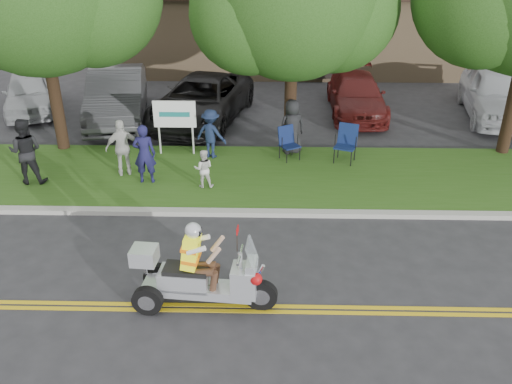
{
  "coord_description": "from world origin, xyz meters",
  "views": [
    {
      "loc": [
        -0.16,
        -8.47,
        6.51
      ],
      "look_at": [
        -0.4,
        2.0,
        1.17
      ],
      "focal_mm": 38.0,
      "sensor_mm": 36.0,
      "label": 1
    }
  ],
  "objects_px": {
    "parked_car_mid": "(201,100)",
    "parked_car_far_left": "(29,92)",
    "lawn_chair_b": "(288,141)",
    "parked_car_right": "(356,95)",
    "spectator_adult_right": "(123,148)",
    "lawn_chair_a": "(347,141)",
    "parked_car_left": "(117,96)",
    "parked_car_far_right": "(497,93)",
    "trike_scooter": "(198,277)",
    "spectator_adult_mid": "(26,151)",
    "spectator_adult_left": "(144,154)"
  },
  "relations": [
    {
      "from": "lawn_chair_b",
      "to": "spectator_adult_mid",
      "type": "height_order",
      "value": "spectator_adult_mid"
    },
    {
      "from": "spectator_adult_left",
      "to": "parked_car_left",
      "type": "height_order",
      "value": "parked_car_left"
    },
    {
      "from": "parked_car_mid",
      "to": "parked_car_far_left",
      "type": "bearing_deg",
      "value": -175.74
    },
    {
      "from": "spectator_adult_right",
      "to": "parked_car_mid",
      "type": "xyz_separation_m",
      "value": [
        1.61,
        4.7,
        -0.12
      ]
    },
    {
      "from": "parked_car_far_left",
      "to": "parked_car_far_right",
      "type": "distance_m",
      "value": 17.0
    },
    {
      "from": "parked_car_mid",
      "to": "trike_scooter",
      "type": "bearing_deg",
      "value": -71.11
    },
    {
      "from": "lawn_chair_b",
      "to": "parked_car_far_left",
      "type": "xyz_separation_m",
      "value": [
        -9.43,
        4.43,
        0.06
      ]
    },
    {
      "from": "lawn_chair_a",
      "to": "parked_car_right",
      "type": "height_order",
      "value": "parked_car_right"
    },
    {
      "from": "parked_car_far_left",
      "to": "parked_car_left",
      "type": "bearing_deg",
      "value": -33.63
    },
    {
      "from": "parked_car_far_left",
      "to": "parked_car_mid",
      "type": "distance_m",
      "value": 6.57
    },
    {
      "from": "trike_scooter",
      "to": "lawn_chair_a",
      "type": "bearing_deg",
      "value": 66.89
    },
    {
      "from": "parked_car_left",
      "to": "parked_car_mid",
      "type": "xyz_separation_m",
      "value": [
        3.0,
        -0.12,
        -0.1
      ]
    },
    {
      "from": "lawn_chair_b",
      "to": "parked_car_right",
      "type": "distance_m",
      "value": 5.23
    },
    {
      "from": "lawn_chair_a",
      "to": "parked_car_left",
      "type": "distance_m",
      "value": 8.47
    },
    {
      "from": "spectator_adult_mid",
      "to": "trike_scooter",
      "type": "bearing_deg",
      "value": 131.51
    },
    {
      "from": "spectator_adult_right",
      "to": "trike_scooter",
      "type": "bearing_deg",
      "value": 97.69
    },
    {
      "from": "spectator_adult_right",
      "to": "parked_car_left",
      "type": "xyz_separation_m",
      "value": [
        -1.39,
        4.82,
        -0.02
      ]
    },
    {
      "from": "spectator_adult_mid",
      "to": "parked_car_mid",
      "type": "relative_size",
      "value": 0.32
    },
    {
      "from": "parked_car_far_left",
      "to": "parked_car_right",
      "type": "relative_size",
      "value": 0.89
    },
    {
      "from": "parked_car_far_right",
      "to": "lawn_chair_a",
      "type": "bearing_deg",
      "value": -134.16
    },
    {
      "from": "spectator_adult_right",
      "to": "parked_car_far_right",
      "type": "distance_m",
      "value": 13.26
    },
    {
      "from": "spectator_adult_left",
      "to": "parked_car_left",
      "type": "relative_size",
      "value": 0.3
    },
    {
      "from": "parked_car_far_left",
      "to": "spectator_adult_mid",
      "type": "bearing_deg",
      "value": -88.25
    },
    {
      "from": "lawn_chair_b",
      "to": "spectator_adult_right",
      "type": "bearing_deg",
      "value": 164.94
    },
    {
      "from": "parked_car_far_left",
      "to": "parked_car_far_right",
      "type": "bearing_deg",
      "value": -20.74
    },
    {
      "from": "lawn_chair_a",
      "to": "parked_car_left",
      "type": "relative_size",
      "value": 0.2
    },
    {
      "from": "parked_car_left",
      "to": "parked_car_right",
      "type": "height_order",
      "value": "parked_car_left"
    },
    {
      "from": "lawn_chair_b",
      "to": "lawn_chair_a",
      "type": "bearing_deg",
      "value": -34.62
    },
    {
      "from": "parked_car_far_left",
      "to": "parked_car_right",
      "type": "height_order",
      "value": "parked_car_far_left"
    },
    {
      "from": "spectator_adult_left",
      "to": "spectator_adult_mid",
      "type": "bearing_deg",
      "value": -1.74
    },
    {
      "from": "lawn_chair_b",
      "to": "parked_car_far_left",
      "type": "distance_m",
      "value": 10.42
    },
    {
      "from": "spectator_adult_right",
      "to": "parked_car_mid",
      "type": "distance_m",
      "value": 4.97
    },
    {
      "from": "spectator_adult_mid",
      "to": "parked_car_far_left",
      "type": "bearing_deg",
      "value": -72.93
    },
    {
      "from": "trike_scooter",
      "to": "spectator_adult_right",
      "type": "distance_m",
      "value": 6.11
    },
    {
      "from": "lawn_chair_a",
      "to": "parked_car_mid",
      "type": "bearing_deg",
      "value": 163.38
    },
    {
      "from": "trike_scooter",
      "to": "parked_car_far_right",
      "type": "relative_size",
      "value": 0.52
    },
    {
      "from": "trike_scooter",
      "to": "lawn_chair_b",
      "type": "distance_m",
      "value": 6.97
    },
    {
      "from": "parked_car_far_left",
      "to": "parked_car_far_right",
      "type": "xyz_separation_m",
      "value": [
        17.0,
        -0.26,
        0.17
      ]
    },
    {
      "from": "spectator_adult_right",
      "to": "lawn_chair_a",
      "type": "bearing_deg",
      "value": 171.7
    },
    {
      "from": "lawn_chair_b",
      "to": "parked_car_left",
      "type": "relative_size",
      "value": 0.18
    },
    {
      "from": "parked_car_far_right",
      "to": "trike_scooter",
      "type": "bearing_deg",
      "value": -121.18
    },
    {
      "from": "trike_scooter",
      "to": "parked_car_far_left",
      "type": "relative_size",
      "value": 0.64
    },
    {
      "from": "spectator_adult_mid",
      "to": "parked_car_far_right",
      "type": "relative_size",
      "value": 0.34
    },
    {
      "from": "trike_scooter",
      "to": "parked_car_right",
      "type": "distance_m",
      "value": 12.09
    },
    {
      "from": "parked_car_mid",
      "to": "parked_car_far_right",
      "type": "xyz_separation_m",
      "value": [
        10.5,
        0.72,
        0.11
      ]
    },
    {
      "from": "lawn_chair_a",
      "to": "parked_car_mid",
      "type": "height_order",
      "value": "parked_car_mid"
    },
    {
      "from": "parked_car_left",
      "to": "parked_car_right",
      "type": "relative_size",
      "value": 1.14
    },
    {
      "from": "parked_car_right",
      "to": "spectator_adult_mid",
      "type": "bearing_deg",
      "value": -145.62
    },
    {
      "from": "trike_scooter",
      "to": "lawn_chair_a",
      "type": "distance_m",
      "value": 7.48
    },
    {
      "from": "trike_scooter",
      "to": "parked_car_far_right",
      "type": "bearing_deg",
      "value": 54.26
    }
  ]
}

